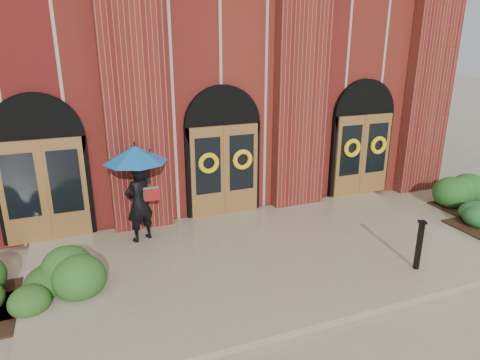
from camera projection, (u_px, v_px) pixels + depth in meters
name	position (u px, v px, depth m)	size (l,w,h in m)	color
ground	(265.00, 263.00, 9.68)	(90.00, 90.00, 0.00)	gray
landing	(262.00, 257.00, 9.79)	(10.00, 5.30, 0.15)	gray
church_building	(172.00, 74.00, 16.33)	(16.20, 12.53, 7.00)	maroon
man_with_umbrella	(137.00, 175.00, 9.95)	(1.94, 1.94, 2.36)	black
metal_post	(419.00, 244.00, 8.97)	(0.19, 0.19, 1.10)	black
hedge_wall_left	(8.00, 281.00, 8.20)	(3.22, 1.29, 0.83)	#25521B
hedge_front_left	(12.00, 301.00, 7.84)	(1.49, 1.28, 0.53)	#264A19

